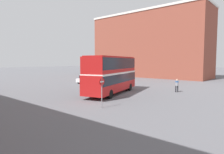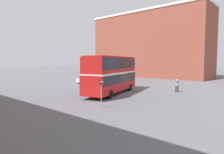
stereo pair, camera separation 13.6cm
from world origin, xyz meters
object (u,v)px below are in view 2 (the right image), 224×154
object	(u,v)px
double_decker_bus	(112,72)
no_entry_sign	(101,88)
parked_car_kerb_near	(87,79)
pedestrian_foreground	(177,84)

from	to	relation	value
double_decker_bus	no_entry_sign	xyz separation A→B (m)	(-6.36, -4.33, -0.88)
double_decker_bus	no_entry_sign	bearing A→B (deg)	-162.45
parked_car_kerb_near	no_entry_sign	distance (m)	19.99
double_decker_bus	parked_car_kerb_near	size ratio (longest dim) A/B	2.40
no_entry_sign	pedestrian_foreground	bearing A→B (deg)	-5.52
parked_car_kerb_near	no_entry_sign	bearing A→B (deg)	-141.52
parked_car_kerb_near	no_entry_sign	xyz separation A→B (m)	(-12.36, -15.67, 0.97)
double_decker_bus	pedestrian_foreground	distance (m)	8.62
double_decker_bus	no_entry_sign	size ratio (longest dim) A/B	4.16
double_decker_bus	no_entry_sign	world-z (taller)	double_decker_bus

